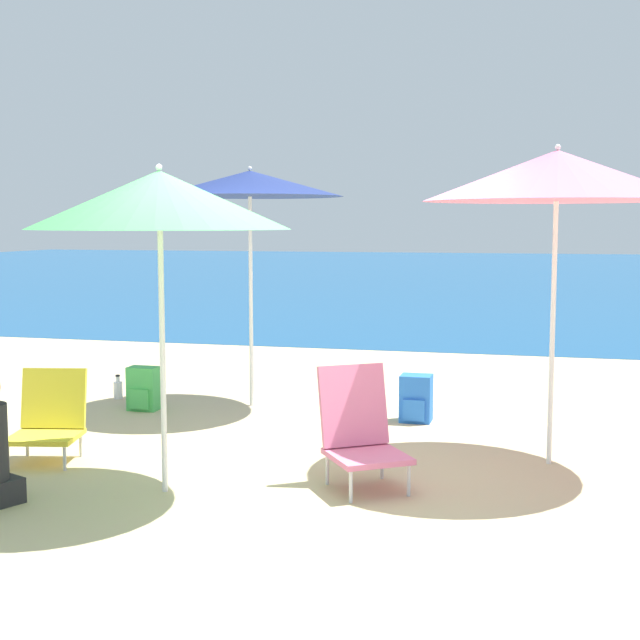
% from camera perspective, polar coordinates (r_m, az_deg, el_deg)
% --- Properties ---
extents(ground_plane, '(60.00, 60.00, 0.00)m').
position_cam_1_polar(ground_plane, '(6.13, -1.65, -10.28)').
color(ground_plane, '#C6B284').
extents(sea_water, '(60.00, 40.00, 0.01)m').
position_cam_1_polar(sea_water, '(31.97, 11.60, 3.01)').
color(sea_water, navy).
rests_on(sea_water, ground).
extents(beach_umbrella_navy, '(1.76, 1.76, 2.27)m').
position_cam_1_polar(beach_umbrella_navy, '(8.43, -4.51, 8.68)').
color(beach_umbrella_navy, white).
rests_on(beach_umbrella_navy, ground).
extents(beach_umbrella_pink, '(1.88, 1.88, 2.29)m').
position_cam_1_polar(beach_umbrella_pink, '(6.55, 14.93, 8.90)').
color(beach_umbrella_pink, white).
rests_on(beach_umbrella_pink, ground).
extents(beach_umbrella_green, '(1.66, 1.66, 2.11)m').
position_cam_1_polar(beach_umbrella_green, '(5.74, -10.23, 7.55)').
color(beach_umbrella_green, white).
rests_on(beach_umbrella_green, ground).
extents(beach_chair_pink, '(0.71, 0.74, 0.79)m').
position_cam_1_polar(beach_chair_pink, '(5.96, 2.57, -7.05)').
color(beach_chair_pink, silver).
rests_on(beach_chair_pink, ground).
extents(beach_chair_yellow, '(0.58, 0.60, 0.66)m').
position_cam_1_polar(beach_chair_yellow, '(6.90, -16.93, -6.01)').
color(beach_chair_yellow, silver).
rests_on(beach_chair_yellow, ground).
extents(backpack_green, '(0.27, 0.20, 0.41)m').
position_cam_1_polar(backpack_green, '(8.48, -11.25, -4.35)').
color(backpack_green, '#47B756').
rests_on(backpack_green, ground).
extents(backpack_blue, '(0.27, 0.26, 0.41)m').
position_cam_1_polar(backpack_blue, '(7.90, 6.17, -5.03)').
color(backpack_blue, blue).
rests_on(backpack_blue, ground).
extents(water_bottle, '(0.09, 0.09, 0.24)m').
position_cam_1_polar(water_bottle, '(9.10, -12.80, -4.34)').
color(water_bottle, silver).
rests_on(water_bottle, ground).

